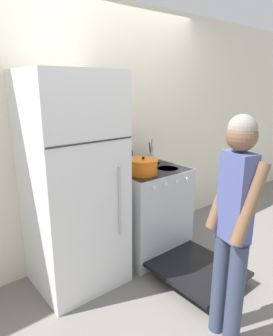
% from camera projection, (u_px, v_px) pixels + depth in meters
% --- Properties ---
extents(ground_plane, '(14.00, 14.00, 0.00)m').
position_uv_depth(ground_plane, '(106.00, 245.00, 3.38)').
color(ground_plane, slate).
extents(wall_back, '(10.00, 0.06, 2.55)m').
position_uv_depth(wall_back, '(101.00, 133.00, 3.06)').
color(wall_back, silver).
rests_on(wall_back, ground_plane).
extents(refrigerator, '(0.74, 0.70, 1.87)m').
position_uv_depth(refrigerator, '(74.00, 184.00, 2.56)').
color(refrigerator, white).
rests_on(refrigerator, ground_plane).
extents(stove_range, '(0.73, 1.43, 0.93)m').
position_uv_depth(stove_range, '(149.00, 211.00, 3.16)').
color(stove_range, silver).
rests_on(stove_range, ground_plane).
extents(dutch_oven_pot, '(0.32, 0.28, 0.17)m').
position_uv_depth(dutch_oven_pot, '(143.00, 167.00, 2.84)').
color(dutch_oven_pot, orange).
rests_on(dutch_oven_pot, stove_range).
extents(tea_kettle, '(0.25, 0.20, 0.23)m').
position_uv_depth(tea_kettle, '(127.00, 162.00, 3.06)').
color(tea_kettle, silver).
rests_on(tea_kettle, stove_range).
extents(utensil_jar, '(0.07, 0.07, 0.26)m').
position_uv_depth(utensil_jar, '(151.00, 157.00, 3.27)').
color(utensil_jar, silver).
rests_on(utensil_jar, stove_range).
extents(person, '(0.31, 0.37, 1.59)m').
position_uv_depth(person, '(234.00, 221.00, 1.92)').
color(person, '#38425B').
rests_on(person, ground_plane).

